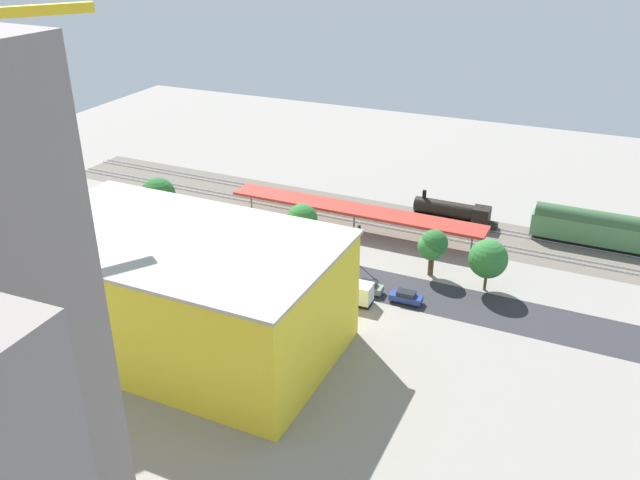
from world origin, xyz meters
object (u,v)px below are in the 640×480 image
object	(u,v)px
parked_car_1	(368,288)
box_truck_0	(342,290)
parked_car_0	(406,298)
street_tree_0	(302,219)
street_tree_4	(158,195)
street_tree_2	(488,259)
construction_building	(179,293)
street_tree_1	(159,202)
locomotive	(456,213)
parked_car_2	(326,280)
street_tree_3	(432,247)
platform_canopy_near	(354,209)
traffic_light	(359,239)
passenger_coach	(596,228)
street_tree_5	(434,243)
parked_car_3	(282,271)

from	to	relation	value
parked_car_1	box_truck_0	size ratio (longest dim) A/B	0.48
parked_car_0	street_tree_0	world-z (taller)	street_tree_0
box_truck_0	street_tree_4	world-z (taller)	street_tree_4
parked_car_1	street_tree_2	distance (m)	17.48
construction_building	street_tree_1	xyz separation A→B (m)	(23.52, -27.86, -2.64)
parked_car_0	street_tree_0	xyz separation A→B (m)	(19.99, -8.64, 4.82)
locomotive	parked_car_0	distance (m)	29.57
parked_car_2	locomotive	bearing A→B (deg)	-112.64
street_tree_3	street_tree_4	xyz separation A→B (m)	(47.70, 1.44, 1.09)
platform_canopy_near	traffic_light	size ratio (longest dim) A/B	6.76
locomotive	parked_car_1	world-z (taller)	locomotive
parked_car_0	parked_car_1	distance (m)	5.79
passenger_coach	street_tree_3	size ratio (longest dim) A/B	2.92
parked_car_1	street_tree_2	size ratio (longest dim) A/B	0.55
parked_car_1	box_truck_0	xyz separation A→B (m)	(2.69, 3.40, 0.75)
street_tree_1	street_tree_2	size ratio (longest dim) A/B	0.94
street_tree_3	parked_car_1	bearing A→B (deg)	52.38
construction_building	street_tree_2	size ratio (longest dim) A/B	4.92
parked_car_2	street_tree_4	bearing A→B (deg)	-12.45
passenger_coach	parked_car_1	size ratio (longest dim) A/B	4.68
parked_car_0	street_tree_5	bearing A→B (deg)	-97.89
parked_car_0	street_tree_3	xyz separation A→B (m)	(-0.93, -9.12, 3.95)
street_tree_1	traffic_light	size ratio (longest dim) A/B	1.11
passenger_coach	parked_car_2	world-z (taller)	passenger_coach
street_tree_3	traffic_light	bearing A→B (deg)	6.07
box_truck_0	street_tree_3	size ratio (longest dim) A/B	1.30
parked_car_1	parked_car_3	distance (m)	13.44
locomotive	street_tree_5	distance (m)	20.72
locomotive	parked_car_3	world-z (taller)	locomotive
platform_canopy_near	street_tree_2	bearing A→B (deg)	155.35
box_truck_0	street_tree_0	size ratio (longest dim) A/B	1.10
passenger_coach	parked_car_0	world-z (taller)	passenger_coach
street_tree_5	parked_car_0	bearing A→B (deg)	82.11
passenger_coach	parked_car_0	size ratio (longest dim) A/B	4.39
platform_canopy_near	parked_car_1	world-z (taller)	platform_canopy_near
platform_canopy_near	passenger_coach	size ratio (longest dim) A/B	2.25
parked_car_3	locomotive	bearing A→B (deg)	-122.98
platform_canopy_near	parked_car_0	size ratio (longest dim) A/B	9.89
parked_car_3	box_truck_0	bearing A→B (deg)	165.10
passenger_coach	street_tree_2	world-z (taller)	street_tree_2
platform_canopy_near	box_truck_0	xyz separation A→B (m)	(-6.64, 22.18, -2.41)
locomotive	passenger_coach	xyz separation A→B (m)	(-22.84, -0.00, 1.39)
parked_car_1	street_tree_2	world-z (taller)	street_tree_2
locomotive	parked_car_3	size ratio (longest dim) A/B	3.19
passenger_coach	parked_car_3	size ratio (longest dim) A/B	4.34
street_tree_0	street_tree_1	size ratio (longest dim) A/B	1.10
passenger_coach	traffic_light	world-z (taller)	traffic_light
locomotive	street_tree_3	size ratio (longest dim) A/B	2.15
street_tree_5	locomotive	bearing A→B (deg)	-86.56
box_truck_0	parked_car_2	bearing A→B (deg)	-38.87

